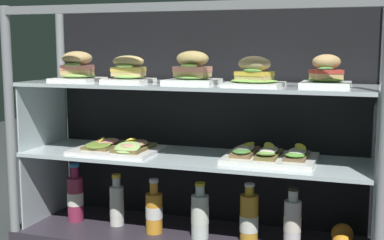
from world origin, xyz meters
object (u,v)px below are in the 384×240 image
(plated_roll_sandwich_center, at_px, (254,75))
(juice_bottle_back_center, at_px, (200,215))
(plated_roll_sandwich_far_right, at_px, (128,72))
(open_sandwich_tray_near_right_corner, at_px, (118,147))
(plated_roll_sandwich_left_of_center, at_px, (194,71))
(open_sandwich_tray_mid_left, at_px, (269,155))
(orange_fruit_near_left_post, at_px, (342,234))
(juice_bottle_back_right, at_px, (249,218))
(juice_bottle_front_left_end, at_px, (117,205))
(juice_bottle_back_left, at_px, (75,197))
(juice_bottle_front_right_end, at_px, (292,222))
(plated_roll_sandwich_near_right_corner, at_px, (77,69))
(plated_roll_sandwich_mid_right, at_px, (326,74))
(juice_bottle_tucked_behind, at_px, (154,211))

(plated_roll_sandwich_center, relative_size, juice_bottle_back_center, 0.91)
(plated_roll_sandwich_far_right, distance_m, open_sandwich_tray_near_right_corner, 0.31)
(plated_roll_sandwich_far_right, height_order, plated_roll_sandwich_left_of_center, plated_roll_sandwich_left_of_center)
(open_sandwich_tray_mid_left, distance_m, orange_fruit_near_left_post, 0.42)
(juice_bottle_back_right, bearing_deg, juice_bottle_front_left_end, 179.88)
(juice_bottle_back_left, bearing_deg, open_sandwich_tray_near_right_corner, -5.66)
(juice_bottle_front_right_end, bearing_deg, juice_bottle_front_left_end, 178.29)
(juice_bottle_front_right_end, bearing_deg, plated_roll_sandwich_left_of_center, 177.10)
(orange_fruit_near_left_post, bearing_deg, juice_bottle_back_right, -168.00)
(plated_roll_sandwich_near_right_corner, xyz_separation_m, open_sandwich_tray_mid_left, (0.81, 0.01, -0.31))
(plated_roll_sandwich_mid_right, xyz_separation_m, juice_bottle_back_left, (-1.04, -0.03, -0.55))
(open_sandwich_tray_mid_left, distance_m, juice_bottle_back_center, 0.37)
(juice_bottle_front_left_end, height_order, juice_bottle_back_right, juice_bottle_back_right)
(plated_roll_sandwich_mid_right, relative_size, juice_bottle_tucked_behind, 0.78)
(juice_bottle_back_left, relative_size, juice_bottle_tucked_behind, 1.13)
(plated_roll_sandwich_near_right_corner, xyz_separation_m, juice_bottle_tucked_behind, (0.35, -0.02, -0.57))
(plated_roll_sandwich_far_right, relative_size, juice_bottle_tucked_behind, 0.77)
(open_sandwich_tray_mid_left, relative_size, juice_bottle_back_right, 1.47)
(plated_roll_sandwich_near_right_corner, relative_size, juice_bottle_back_left, 0.72)
(juice_bottle_back_center, relative_size, orange_fruit_near_left_post, 2.68)
(plated_roll_sandwich_far_right, height_order, plated_roll_sandwich_mid_right, plated_roll_sandwich_mid_right)
(juice_bottle_back_right, bearing_deg, juice_bottle_tucked_behind, -175.15)
(plated_roll_sandwich_mid_right, bearing_deg, plated_roll_sandwich_center, -163.61)
(plated_roll_sandwich_center, bearing_deg, plated_roll_sandwich_near_right_corner, 177.32)
(juice_bottle_tucked_behind, bearing_deg, juice_bottle_front_right_end, 1.22)
(plated_roll_sandwich_mid_right, relative_size, juice_bottle_front_right_end, 0.75)
(juice_bottle_front_right_end, bearing_deg, open_sandwich_tray_mid_left, 166.10)
(plated_roll_sandwich_near_right_corner, xyz_separation_m, plated_roll_sandwich_far_right, (0.24, -0.01, -0.01))
(juice_bottle_back_left, xyz_separation_m, juice_bottle_tucked_behind, (0.38, -0.03, -0.02))
(open_sandwich_tray_near_right_corner, bearing_deg, plated_roll_sandwich_mid_right, 3.78)
(plated_roll_sandwich_mid_right, height_order, orange_fruit_near_left_post, plated_roll_sandwich_mid_right)
(plated_roll_sandwich_near_right_corner, xyz_separation_m, plated_roll_sandwich_mid_right, (1.01, 0.04, -0.01))
(plated_roll_sandwich_left_of_center, relative_size, juice_bottle_tucked_behind, 0.86)
(plated_roll_sandwich_near_right_corner, height_order, plated_roll_sandwich_center, plated_roll_sandwich_near_right_corner)
(juice_bottle_tucked_behind, bearing_deg, plated_roll_sandwich_center, -1.92)
(juice_bottle_back_right, bearing_deg, juice_bottle_back_center, -170.90)
(orange_fruit_near_left_post, bearing_deg, juice_bottle_back_left, -175.95)
(plated_roll_sandwich_center, xyz_separation_m, juice_bottle_front_right_end, (0.15, 0.03, -0.55))
(open_sandwich_tray_mid_left, xyz_separation_m, orange_fruit_near_left_post, (0.27, 0.07, -0.30))
(juice_bottle_front_left_end, bearing_deg, juice_bottle_back_left, -178.16)
(juice_bottle_back_left, distance_m, juice_bottle_front_left_end, 0.20)
(plated_roll_sandwich_far_right, relative_size, plated_roll_sandwich_left_of_center, 0.89)
(plated_roll_sandwich_left_of_center, height_order, juice_bottle_tucked_behind, plated_roll_sandwich_left_of_center)
(plated_roll_sandwich_mid_right, bearing_deg, juice_bottle_front_right_end, -154.39)
(plated_roll_sandwich_far_right, height_order, juice_bottle_back_left, plated_roll_sandwich_far_right)
(plated_roll_sandwich_center, bearing_deg, juice_bottle_back_left, 177.00)
(plated_roll_sandwich_near_right_corner, xyz_separation_m, juice_bottle_front_left_end, (0.16, 0.01, -0.57))
(plated_roll_sandwich_near_right_corner, xyz_separation_m, plated_roll_sandwich_left_of_center, (0.51, 0.01, 0.00))
(orange_fruit_near_left_post, bearing_deg, plated_roll_sandwich_near_right_corner, -175.51)
(open_sandwich_tray_near_right_corner, bearing_deg, juice_bottle_back_center, -0.55)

